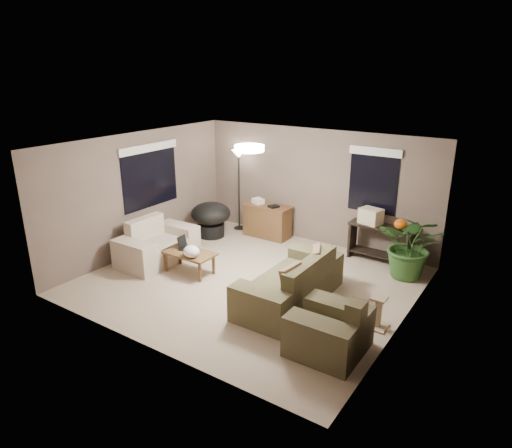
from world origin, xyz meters
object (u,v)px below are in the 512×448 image
Objects in this scene: armchair at (330,331)px; coffee_table at (189,255)px; cat_scratching_post at (377,314)px; papasan_chair at (211,217)px; floor_lamp at (239,163)px; loveseat at (157,246)px; console_table at (381,241)px; houseplant at (411,253)px; main_sofa at (292,286)px; desk at (267,221)px.

armchair is 1.00× the size of coffee_table.
cat_scratching_post is at bearing 1.79° from coffee_table.
floor_lamp is at bearing 73.85° from papasan_chair.
loveseat is 1.34× the size of papasan_chair.
floor_lamp is 5.15m from cat_scratching_post.
coffee_table is at bearing -4.58° from loveseat.
coffee_table is at bearing -137.90° from console_table.
papasan_chair is (0.04, 1.69, 0.17)m from loveseat.
houseplant is (4.44, 0.35, 0.03)m from papasan_chair.
floor_lamp is at bearing 173.99° from houseplant.
coffee_table is 3.64m from cat_scratching_post.
main_sofa and loveseat have the same top height.
armchair is at bearing -14.16° from coffee_table.
floor_lamp is (-3.49, 0.01, 1.16)m from console_table.
cat_scratching_post is (4.31, -2.45, -1.38)m from floor_lamp.
cat_scratching_post is at bearing -20.01° from papasan_chair.
console_table is at bearing 1.77° from desk.
cat_scratching_post is (0.82, -2.43, -0.22)m from console_table.
main_sofa reaches higher than coffee_table.
console_table is 0.68× the size of floor_lamp.
loveseat is 1.70m from papasan_chair.
console_table is at bearing 11.79° from papasan_chair.
desk is at bearing 32.71° from papasan_chair.
desk is 1.49m from floor_lamp.
loveseat is 0.95m from coffee_table.
houseplant reaches higher than papasan_chair.
console_table reaches higher than coffee_table.
cat_scratching_post is (3.46, -2.35, -0.16)m from desk.
papasan_chair is at bearing -175.51° from houseplant.
loveseat is 3.20× the size of cat_scratching_post.
main_sofa is 1.74× the size of houseplant.
loveseat is at bearing 167.93° from armchair.
console_table is 1.03× the size of houseplant.
main_sofa is 1.37× the size of loveseat.
main_sofa is 1.69× the size of console_table.
main_sofa is at bearing -40.89° from floor_lamp.
houseplant is at bearing 56.65° from main_sofa.
desk is at bearing -178.23° from console_table.
cat_scratching_post is at bearing 1.42° from main_sofa.
armchair is at bearing -31.73° from papasan_chair.
desk is 0.87× the size of houseplant.
armchair is 4.54m from desk.
main_sofa is 3.53m from papasan_chair.
loveseat reaches higher than cat_scratching_post.
papasan_chair is at bearing 88.76° from loveseat.
console_table is (0.63, 2.47, 0.14)m from main_sofa.
main_sofa is 4.40× the size of cat_scratching_post.
houseplant is at bearing -5.91° from desk.
coffee_table is 2.00× the size of cat_scratching_post.
houseplant reaches higher than main_sofa.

